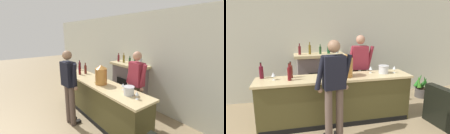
% 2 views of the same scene
% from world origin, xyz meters
% --- Properties ---
extents(wall_back_panel, '(12.00, 0.07, 2.75)m').
position_xyz_m(wall_back_panel, '(0.00, 3.86, 1.38)').
color(wall_back_panel, beige).
rests_on(wall_back_panel, ground_plane).
extents(bar_counter, '(3.15, 0.63, 0.98)m').
position_xyz_m(bar_counter, '(-0.01, 2.36, 0.49)').
color(bar_counter, '#464020').
rests_on(bar_counter, ground_plane).
extents(fireplace_stone, '(1.29, 0.52, 1.57)m').
position_xyz_m(fireplace_stone, '(-0.16, 3.60, 0.64)').
color(fireplace_stone, slate).
rests_on(fireplace_stone, ground_plane).
extents(person_customer, '(0.66, 0.33, 1.79)m').
position_xyz_m(person_customer, '(-0.20, 1.69, 1.00)').
color(person_customer, brown).
rests_on(person_customer, ground_plane).
extents(person_bartender, '(0.66, 0.34, 1.77)m').
position_xyz_m(person_bartender, '(0.71, 2.96, 0.98)').
color(person_bartender, brown).
rests_on(person_bartender, ground_plane).
extents(copper_dispenser, '(0.29, 0.32, 0.46)m').
position_xyz_m(copper_dispenser, '(0.18, 2.32, 1.22)').
color(copper_dispenser, '#AF7333').
rests_on(copper_dispenser, bar_counter).
extents(ice_bucket_steel, '(0.22, 0.22, 0.17)m').
position_xyz_m(ice_bucket_steel, '(1.05, 2.40, 1.07)').
color(ice_bucket_steel, silver).
rests_on(ice_bucket_steel, bar_counter).
extents(wine_bottle_burgundy_dark, '(0.08, 0.08, 0.33)m').
position_xyz_m(wine_bottle_burgundy_dark, '(-0.89, 2.49, 1.13)').
color(wine_bottle_burgundy_dark, '#5B1E19').
rests_on(wine_bottle_burgundy_dark, bar_counter).
extents(wine_bottle_merlot_tall, '(0.08, 0.08, 0.32)m').
position_xyz_m(wine_bottle_merlot_tall, '(-1.45, 2.58, 1.12)').
color(wine_bottle_merlot_tall, '#520E1C').
rests_on(wine_bottle_merlot_tall, bar_counter).
extents(wine_bottle_chardonnay_pale, '(0.07, 0.07, 0.34)m').
position_xyz_m(wine_bottle_chardonnay_pale, '(-0.92, 2.31, 1.13)').
color(wine_bottle_chardonnay_pale, '#5C1014').
rests_on(wine_bottle_chardonnay_pale, bar_counter).
extents(wine_glass_near_bucket, '(0.07, 0.07, 0.15)m').
position_xyz_m(wine_glass_near_bucket, '(1.29, 2.37, 1.09)').
color(wine_glass_near_bucket, silver).
rests_on(wine_glass_near_bucket, bar_counter).
extents(wine_glass_by_dispenser, '(0.09, 0.09, 0.15)m').
position_xyz_m(wine_glass_by_dispenser, '(-1.22, 2.41, 1.09)').
color(wine_glass_by_dispenser, silver).
rests_on(wine_glass_by_dispenser, bar_counter).
extents(wine_glass_mid_counter, '(0.08, 0.08, 0.15)m').
position_xyz_m(wine_glass_mid_counter, '(0.79, 2.48, 1.09)').
color(wine_glass_mid_counter, silver).
rests_on(wine_glass_mid_counter, bar_counter).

